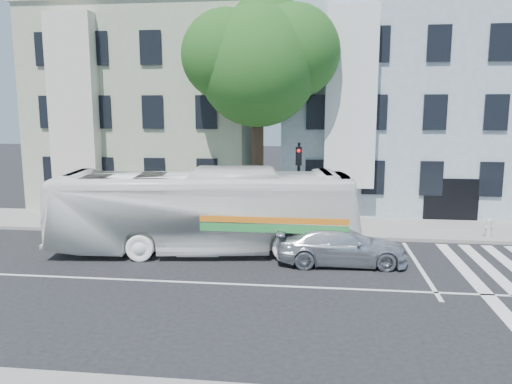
% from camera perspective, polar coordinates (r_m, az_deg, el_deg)
% --- Properties ---
extents(ground, '(120.00, 120.00, 0.00)m').
position_cam_1_polar(ground, '(16.33, -3.33, -10.45)').
color(ground, black).
rests_on(ground, ground).
extents(sidewalk_far, '(80.00, 4.00, 0.15)m').
position_cam_1_polar(sidewalk_far, '(23.91, 0.06, -3.79)').
color(sidewalk_far, gray).
rests_on(sidewalk_far, ground).
extents(building_left, '(12.00, 10.00, 11.00)m').
position_cam_1_polar(building_left, '(31.65, -11.24, 9.19)').
color(building_left, '#9AA288').
rests_on(building_left, ground).
extents(building_right, '(12.00, 10.00, 11.00)m').
position_cam_1_polar(building_right, '(30.40, 15.07, 9.05)').
color(building_right, '#8E9CA9').
rests_on(building_right, ground).
extents(street_tree, '(7.30, 5.90, 11.10)m').
position_cam_1_polar(street_tree, '(24.10, 0.42, 14.88)').
color(street_tree, '#2D2116').
rests_on(street_tree, ground).
extents(bus, '(4.24, 12.07, 3.29)m').
position_cam_1_polar(bus, '(19.52, -5.93, -2.15)').
color(bus, white).
rests_on(bus, ground).
extents(sedan, '(2.16, 4.79, 1.36)m').
position_cam_1_polar(sedan, '(18.39, 9.70, -6.05)').
color(sedan, silver).
rests_on(sedan, ground).
extents(hedge, '(8.40, 3.16, 0.70)m').
position_cam_1_polar(hedge, '(23.42, -13.41, -3.26)').
color(hedge, '#28591C').
rests_on(hedge, sidewalk_far).
extents(traffic_signal, '(0.43, 0.53, 4.06)m').
position_cam_1_polar(traffic_signal, '(22.67, 4.89, 2.00)').
color(traffic_signal, black).
rests_on(traffic_signal, ground).
extents(fire_hydrant, '(0.46, 0.31, 0.80)m').
position_cam_1_polar(fire_hydrant, '(23.57, 25.03, -3.69)').
color(fire_hydrant, '#B8B8B4').
rests_on(fire_hydrant, sidewalk_far).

